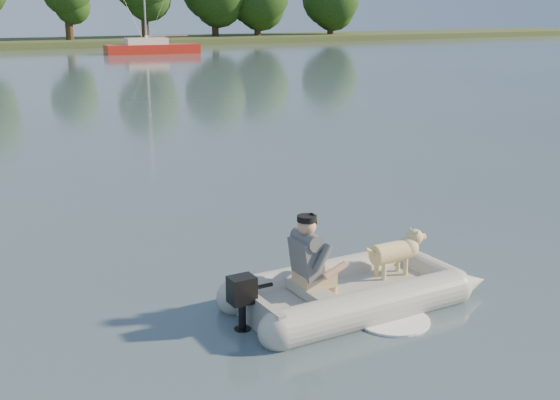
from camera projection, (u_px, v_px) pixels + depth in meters
water at (376, 311)px, 8.16m from camera, size 160.00×160.00×0.00m
dinghy at (355, 261)px, 8.27m from camera, size 4.02×2.48×1.26m
man at (308, 255)px, 7.97m from camera, size 0.65×0.56×0.97m
dog at (391, 256)px, 8.61m from camera, size 0.84×0.30×0.56m
outboard_motor at (242, 306)px, 7.63m from camera, size 0.37×0.26×0.71m
sailboat at (151, 48)px, 54.00m from camera, size 7.31×2.92×9.78m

